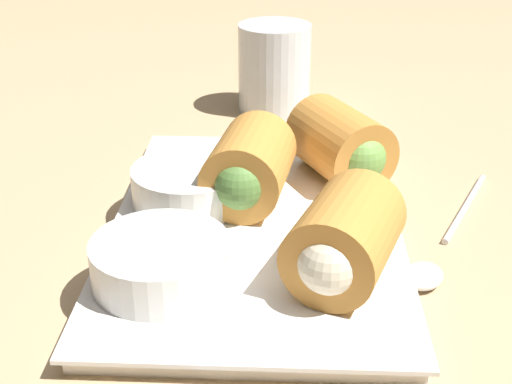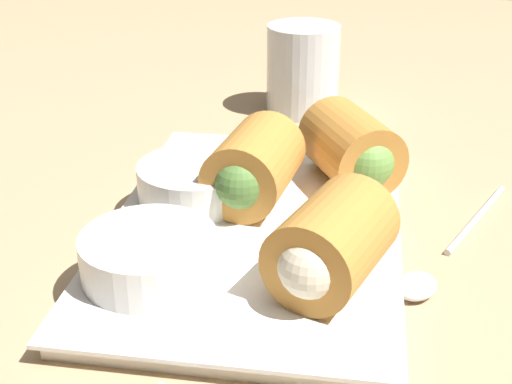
% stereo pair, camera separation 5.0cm
% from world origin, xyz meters
% --- Properties ---
extents(table_surface, '(1.80, 1.40, 0.02)m').
position_xyz_m(table_surface, '(0.00, 0.00, 0.01)').
color(table_surface, tan).
rests_on(table_surface, ground).
extents(serving_plate, '(0.32, 0.21, 0.01)m').
position_xyz_m(serving_plate, '(-0.01, 0.03, 0.03)').
color(serving_plate, white).
rests_on(serving_plate, table_surface).
extents(roll_front_left, '(0.10, 0.08, 0.06)m').
position_xyz_m(roll_front_left, '(-0.09, -0.03, 0.06)').
color(roll_front_left, '#C68438').
rests_on(roll_front_left, serving_plate).
extents(roll_front_right, '(0.10, 0.07, 0.06)m').
position_xyz_m(roll_front_right, '(0.02, 0.04, 0.06)').
color(roll_front_right, '#C68438').
rests_on(roll_front_right, serving_plate).
extents(roll_back_left, '(0.10, 0.09, 0.06)m').
position_xyz_m(roll_back_left, '(0.06, -0.04, 0.06)').
color(roll_back_left, '#C68438').
rests_on(roll_back_left, serving_plate).
extents(dipping_bowl_near, '(0.09, 0.09, 0.03)m').
position_xyz_m(dipping_bowl_near, '(0.02, 0.08, 0.05)').
color(dipping_bowl_near, silver).
rests_on(dipping_bowl_near, serving_plate).
extents(dipping_bowl_far, '(0.09, 0.09, 0.03)m').
position_xyz_m(dipping_bowl_far, '(-0.09, 0.09, 0.05)').
color(dipping_bowl_far, silver).
rests_on(dipping_bowl_far, serving_plate).
extents(spoon, '(0.18, 0.10, 0.01)m').
position_xyz_m(spoon, '(-0.04, -0.10, 0.02)').
color(spoon, silver).
rests_on(spoon, table_surface).
extents(drinking_glass, '(0.08, 0.08, 0.09)m').
position_xyz_m(drinking_glass, '(0.27, 0.02, 0.07)').
color(drinking_glass, silver).
rests_on(drinking_glass, table_surface).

